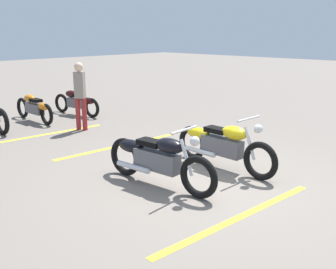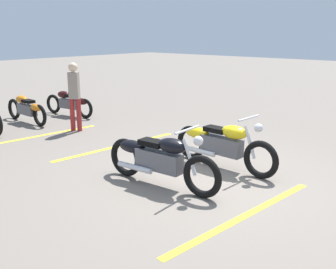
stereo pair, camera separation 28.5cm
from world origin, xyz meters
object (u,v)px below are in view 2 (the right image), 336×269
at_px(motorcycle_dark_foreground, 158,158).
at_px(motorcycle_row_left, 27,108).
at_px(motorcycle_bright_foreground, 221,143).
at_px(bystander_secondary, 74,93).
at_px(motorcycle_row_far_left, 70,103).

bearing_deg(motorcycle_dark_foreground, motorcycle_row_left, 166.05).
xyz_separation_m(motorcycle_bright_foreground, motorcycle_dark_foreground, (0.28, 1.41, 0.00)).
bearing_deg(motorcycle_bright_foreground, motorcycle_row_left, -173.62).
xyz_separation_m(motorcycle_dark_foreground, bystander_secondary, (4.04, -1.34, 0.50)).
bearing_deg(bystander_secondary, motorcycle_dark_foreground, 36.14).
height_order(motorcycle_bright_foreground, motorcycle_row_far_left, motorcycle_bright_foreground).
xyz_separation_m(motorcycle_row_far_left, bystander_secondary, (-1.64, 0.99, 0.56)).
bearing_deg(motorcycle_row_far_left, motorcycle_bright_foreground, 163.98).
xyz_separation_m(motorcycle_bright_foreground, bystander_secondary, (4.32, 0.06, 0.50)).
bearing_deg(motorcycle_dark_foreground, motorcycle_bright_foreground, 74.91).
bearing_deg(bystander_secondary, motorcycle_bright_foreground, 55.37).
bearing_deg(motorcycle_row_far_left, motorcycle_row_left, 77.90).
relative_size(motorcycle_dark_foreground, motorcycle_row_left, 1.14).
height_order(motorcycle_bright_foreground, bystander_secondary, bystander_secondary).
relative_size(motorcycle_bright_foreground, motorcycle_row_left, 1.14).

